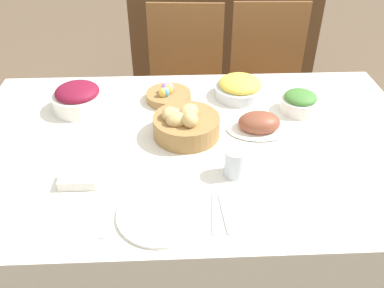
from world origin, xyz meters
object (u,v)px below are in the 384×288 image
(chair_far_center, at_px, (185,88))
(fork, at_px, (108,216))
(drinking_cup, at_px, (235,162))
(butter_dish, at_px, (79,180))
(sideboard, at_px, (222,37))
(green_salad_bowl, at_px, (300,102))
(egg_basket, at_px, (168,95))
(pineapple_bowl, at_px, (240,87))
(chair_far_right, at_px, (268,87))
(bread_basket, at_px, (185,124))
(dinner_plate, at_px, (161,214))
(ham_platter, at_px, (259,124))
(knife, at_px, (214,213))
(spoon, at_px, (224,213))
(beet_salad_bowl, at_px, (78,98))

(chair_far_center, bearing_deg, fork, -97.69)
(drinking_cup, xyz_separation_m, butter_dish, (-0.49, -0.03, -0.03))
(sideboard, relative_size, fork, 8.12)
(green_salad_bowl, bearing_deg, egg_basket, 168.37)
(egg_basket, height_order, green_salad_bowl, green_salad_bowl)
(egg_basket, xyz_separation_m, pineapple_bowl, (0.30, 0.02, 0.02))
(drinking_cup, bearing_deg, green_salad_bowl, 51.22)
(chair_far_right, distance_m, pineapple_bowl, 0.66)
(pineapple_bowl, relative_size, drinking_cup, 2.24)
(bread_basket, height_order, dinner_plate, bread_basket)
(ham_platter, relative_size, fork, 1.45)
(chair_far_right, height_order, dinner_plate, chair_far_right)
(chair_far_center, relative_size, drinking_cup, 10.28)
(pineapple_bowl, bearing_deg, ham_platter, -82.09)
(dinner_plate, distance_m, drinking_cup, 0.30)
(bread_basket, xyz_separation_m, drinking_cup, (0.15, -0.23, -0.00))
(chair_far_center, distance_m, fork, 1.28)
(ham_platter, distance_m, dinner_plate, 0.56)
(knife, relative_size, drinking_cup, 1.78)
(ham_platter, xyz_separation_m, butter_dish, (-0.62, -0.28, -0.01))
(spoon, bearing_deg, beet_salad_bowl, 126.25)
(egg_basket, bearing_deg, butter_dish, -118.23)
(knife, xyz_separation_m, butter_dish, (-0.41, 0.15, 0.01))
(spoon, bearing_deg, pineapple_bowl, 74.39)
(beet_salad_bowl, relative_size, fork, 1.24)
(spoon, bearing_deg, drinking_cup, 69.10)
(sideboard, distance_m, green_salad_bowl, 1.64)
(sideboard, distance_m, butter_dish, 2.14)
(egg_basket, height_order, butter_dish, egg_basket)
(chair_far_center, distance_m, ham_platter, 0.89)
(chair_far_center, bearing_deg, pineapple_bowl, -63.93)
(ham_platter, relative_size, dinner_plate, 0.95)
(knife, bearing_deg, ham_platter, 68.54)
(bread_basket, relative_size, ham_platter, 1.01)
(bread_basket, distance_m, pineapple_bowl, 0.37)
(pineapple_bowl, bearing_deg, knife, -103.78)
(green_salad_bowl, relative_size, drinking_cup, 1.62)
(dinner_plate, height_order, fork, dinner_plate)
(ham_platter, bearing_deg, green_salad_bowl, 35.29)
(ham_platter, distance_m, pineapple_bowl, 0.27)
(beet_salad_bowl, bearing_deg, egg_basket, 8.71)
(chair_far_center, xyz_separation_m, bread_basket, (-0.02, -0.83, 0.30))
(chair_far_center, xyz_separation_m, green_salad_bowl, (0.44, -0.67, 0.29))
(bread_basket, xyz_separation_m, knife, (0.07, -0.40, -0.05))
(bread_basket, bearing_deg, butter_dish, -143.41)
(bread_basket, bearing_deg, spoon, -76.06)
(ham_platter, xyz_separation_m, fork, (-0.51, -0.43, -0.02))
(ham_platter, bearing_deg, chair_far_right, 74.70)
(beet_salad_bowl, height_order, spoon, beet_salad_bowl)
(beet_salad_bowl, relative_size, drinking_cup, 2.20)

